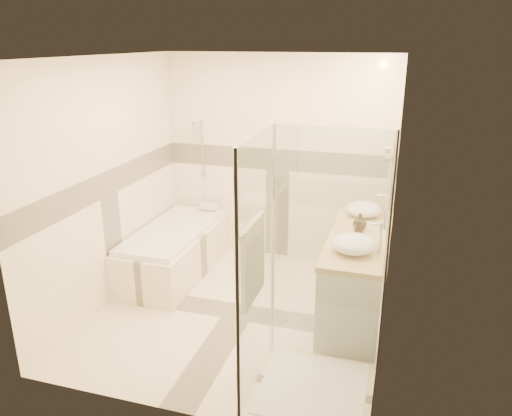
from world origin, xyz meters
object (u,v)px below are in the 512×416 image
(vessel_sink_near, at_px, (364,209))
(bathtub, at_px, (174,248))
(vessel_sink_far, at_px, (353,244))
(vanity, at_px, (357,276))
(shower_enclosure, at_px, (302,333))
(amenity_bottle_a, at_px, (358,227))
(amenity_bottle_b, at_px, (360,222))

(vessel_sink_near, bearing_deg, bathtub, -173.32)
(vessel_sink_near, height_order, vessel_sink_far, vessel_sink_far)
(vanity, bearing_deg, shower_enclosure, -102.97)
(bathtub, height_order, amenity_bottle_a, amenity_bottle_a)
(shower_enclosure, bearing_deg, amenity_bottle_a, 78.11)
(vessel_sink_near, bearing_deg, vanity, -88.09)
(vessel_sink_far, relative_size, amenity_bottle_b, 2.27)
(vessel_sink_near, distance_m, vessel_sink_far, 1.00)
(bathtub, bearing_deg, shower_enclosure, -41.10)
(vessel_sink_near, xyz_separation_m, amenity_bottle_b, (0.00, -0.44, 0.01))
(vanity, xyz_separation_m, amenity_bottle_a, (-0.02, 0.02, 0.50))
(vessel_sink_near, bearing_deg, amenity_bottle_b, -90.00)
(vanity, xyz_separation_m, vessel_sink_far, (-0.02, -0.40, 0.50))
(vanity, distance_m, amenity_bottle_b, 0.54)
(bathtub, bearing_deg, amenity_bottle_a, -8.69)
(vessel_sink_far, xyz_separation_m, amenity_bottle_b, (0.00, 0.56, 0.01))
(bathtub, distance_m, vessel_sink_far, 2.34)
(bathtub, relative_size, vessel_sink_near, 4.49)
(shower_enclosure, xyz_separation_m, amenity_bottle_a, (0.27, 1.29, 0.42))
(amenity_bottle_b, bearing_deg, vessel_sink_far, -90.00)
(shower_enclosure, relative_size, vessel_sink_far, 5.16)
(vanity, xyz_separation_m, vessel_sink_near, (-0.02, 0.60, 0.50))
(bathtub, relative_size, amenity_bottle_b, 9.76)
(amenity_bottle_a, bearing_deg, vessel_sink_near, 90.00)
(vessel_sink_far, bearing_deg, vanity, 87.14)
(bathtub, xyz_separation_m, vessel_sink_far, (2.13, -0.75, 0.62))
(bathtub, relative_size, shower_enclosure, 0.83)
(bathtub, relative_size, amenity_bottle_a, 11.07)
(vanity, bearing_deg, amenity_bottle_b, 97.02)
(vanity, xyz_separation_m, shower_enclosure, (-0.29, -1.27, 0.08))
(amenity_bottle_a, bearing_deg, shower_enclosure, -101.89)
(amenity_bottle_a, bearing_deg, vanity, -50.60)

